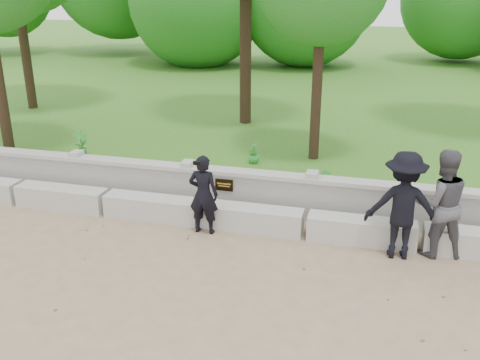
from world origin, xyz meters
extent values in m
plane|color=#9A815E|center=(0.00, 0.00, 0.00)|extent=(80.00, 80.00, 0.00)
cube|color=#2D5C1A|center=(0.00, 14.00, 0.12)|extent=(40.00, 22.00, 0.25)
cube|color=#B5B3AB|center=(-3.00, 1.90, 0.23)|extent=(1.90, 0.45, 0.45)
cube|color=#B5B3AB|center=(-1.00, 1.90, 0.23)|extent=(1.90, 0.45, 0.45)
cube|color=#B5B3AB|center=(1.00, 1.90, 0.23)|extent=(1.90, 0.45, 0.45)
cube|color=#B5B3AB|center=(3.00, 1.90, 0.23)|extent=(1.90, 0.45, 0.45)
cube|color=#AAA8A1|center=(0.00, 2.60, 0.41)|extent=(12.50, 0.25, 0.82)
cube|color=#B5B3AB|center=(0.00, 2.60, 0.86)|extent=(12.50, 0.35, 0.08)
cube|color=black|center=(0.30, 2.46, 0.62)|extent=(0.36, 0.02, 0.24)
imported|color=black|center=(0.17, 1.58, 0.75)|extent=(0.55, 0.36, 1.50)
cube|color=black|center=(0.17, 1.28, 1.45)|extent=(0.14, 0.02, 0.07)
imported|color=#48484E|center=(4.24, 1.78, 0.94)|extent=(1.06, 0.91, 1.87)
imported|color=black|center=(3.63, 1.56, 0.93)|extent=(1.25, 0.78, 1.85)
cylinder|color=#382619|center=(-8.42, 8.77, 2.53)|extent=(0.31, 0.31, 4.56)
cylinder|color=#382619|center=(-0.85, 8.71, 2.82)|extent=(0.35, 0.35, 5.13)
cylinder|color=#382619|center=(1.65, 5.72, 2.05)|extent=(0.24, 0.24, 3.61)
imported|color=#2F8C31|center=(-3.99, 4.43, 0.58)|extent=(0.40, 0.42, 0.66)
imported|color=#2F8C31|center=(2.18, 3.30, 0.52)|extent=(0.36, 0.38, 0.54)
imported|color=#2F8C31|center=(0.31, 4.95, 0.51)|extent=(0.33, 0.35, 0.52)
camera|label=1|loc=(3.09, -6.92, 4.42)|focal=40.00mm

